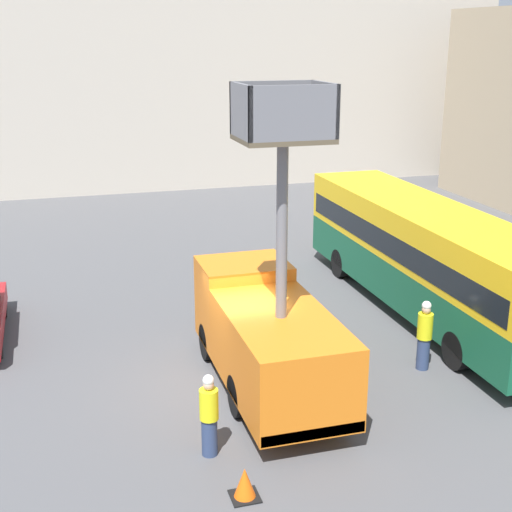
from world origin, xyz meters
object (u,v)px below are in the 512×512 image
Objects in this scene: road_worker_directing at (424,335)px; road_worker_near_truck at (209,415)px; utility_truck at (267,330)px; traffic_cone_near_truck at (245,484)px; city_bus at (425,252)px.

road_worker_near_truck is at bearing 135.23° from road_worker_directing.
utility_truck is 3.09m from road_worker_near_truck.
road_worker_directing is 6.90m from traffic_cone_near_truck.
utility_truck is 6.94m from city_bus.
road_worker_directing is at bearing 33.63° from traffic_cone_near_truck.
city_bus reaches higher than traffic_cone_near_truck.
road_worker_near_truck is at bearing 120.55° from city_bus.
utility_truck reaches higher than road_worker_near_truck.
city_bus is (6.01, 3.44, 0.38)m from utility_truck.
utility_truck reaches higher than road_worker_directing.
city_bus is 6.64× the size of road_worker_directing.
utility_truck is at bearing -137.36° from road_worker_near_truck.
road_worker_directing is (4.10, -0.07, -0.61)m from utility_truck.
road_worker_directing is at bearing 145.92° from city_bus.
road_worker_near_truck is (-1.93, -2.33, -0.65)m from utility_truck.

